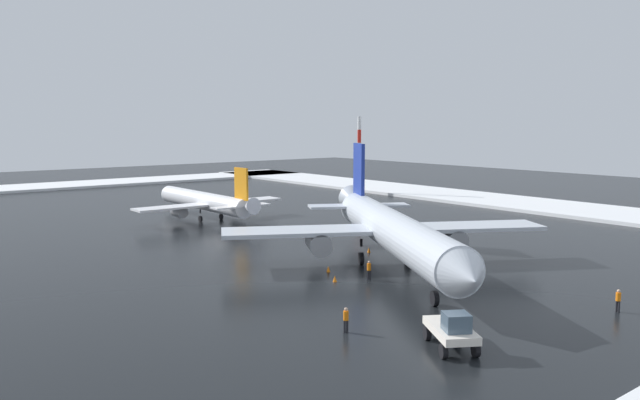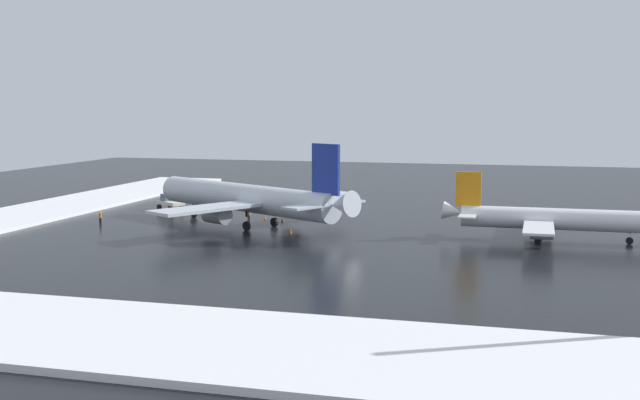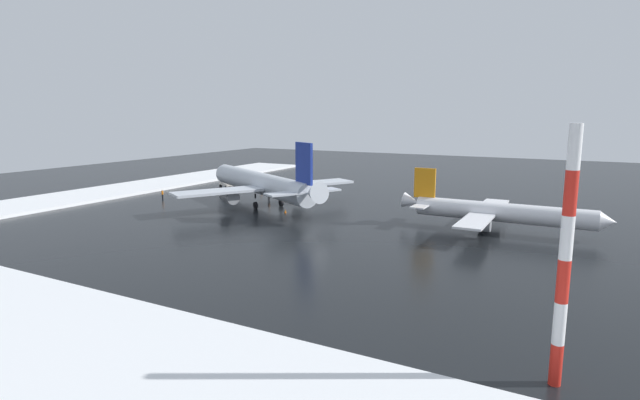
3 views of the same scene
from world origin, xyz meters
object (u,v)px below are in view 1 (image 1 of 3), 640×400
Objects in this scene: airplane_distant_tail at (391,230)px; antenna_mast at (359,156)px; ground_crew_by_nose_gear at (369,269)px; ground_crew_beside_wing at (346,318)px; pushback_tug at (452,329)px; traffic_cone_near_nose at (328,269)px; ground_crew_near_tug at (618,299)px; traffic_cone_mid_line at (369,250)px; traffic_cone_wingtip_side at (335,279)px; airplane_parked_starboard at (205,201)px.

antenna_mast is at bearing 170.17° from airplane_distant_tail.
ground_crew_by_nose_gear is 0.11× the size of antenna_mast.
pushback_tug is at bearing 39.29° from ground_crew_beside_wing.
ground_crew_by_nose_gear is (9.34, -10.81, 0.00)m from ground_crew_beside_wing.
traffic_cone_near_nose is at bearing 135.32° from antenna_mast.
traffic_cone_near_nose is (20.26, -6.80, -1.01)m from pushback_tug.
pushback_tug is 9.23× the size of traffic_cone_near_nose.
airplane_distant_tail is at bearing -28.70° from ground_crew_by_nose_gear.
ground_crew_near_tug is (-20.12, -3.31, -2.82)m from airplane_distant_tail.
traffic_cone_near_nose is at bearing 52.31° from ground_crew_by_nose_gear.
pushback_tug is 9.23× the size of traffic_cone_mid_line.
traffic_cone_near_nose is (2.78, 5.44, -3.51)m from airplane_distant_tail.
traffic_cone_near_nose is at bearing -87.62° from airplane_distant_tail.
traffic_cone_near_nose and traffic_cone_wingtip_side have the same top height.
ground_crew_beside_wing is (-49.62, 16.22, -1.68)m from airplane_parked_starboard.
pushback_tug is 7.10m from ground_crew_beside_wing.
airplane_parked_starboard is 15.73× the size of ground_crew_by_nose_gear.
airplane_parked_starboard is 15.73× the size of ground_crew_near_tug.
antenna_mast is at bearing -43.90° from traffic_cone_wingtip_side.
traffic_cone_mid_line is at bearing -56.18° from traffic_cone_wingtip_side.
ground_crew_beside_wing is 13.36m from traffic_cone_wingtip_side.
airplane_parked_starboard is at bearing -151.93° from airplane_distant_tail.
traffic_cone_mid_line and traffic_cone_wingtip_side have the same top height.
traffic_cone_mid_line is (17.96, -18.85, -0.70)m from ground_crew_beside_wing.
ground_crew_near_tug is 27.02m from traffic_cone_mid_line.
ground_crew_near_tug is at bearing 77.92° from ground_crew_beside_wing.
traffic_cone_mid_line is at bearing -65.48° from traffic_cone_near_nose.
pushback_tug reaches higher than traffic_cone_near_nose.
pushback_tug is 83.65m from antenna_mast.
airplane_distant_tail is 20.54× the size of ground_crew_beside_wing.
antenna_mast reaches higher than airplane_distant_tail.
airplane_parked_starboard is 39.86m from antenna_mast.
antenna_mast is (9.52, -38.40, 4.88)m from airplane_parked_starboard.
airplane_distant_tail reaches higher than ground_crew_beside_wing.
ground_crew_near_tug is at bearing -151.77° from traffic_cone_wingtip_side.
airplane_distant_tail is at bearing 111.99° from ground_crew_near_tug.
traffic_cone_wingtip_side is (-38.93, 8.24, -2.37)m from airplane_parked_starboard.
ground_crew_by_nose_gear reaches higher than traffic_cone_mid_line.
ground_crew_near_tug is 1.00× the size of ground_crew_beside_wing.
ground_crew_beside_wing and ground_crew_by_nose_gear have the same top height.
ground_crew_near_tug and ground_crew_beside_wing have the same top height.
antenna_mast is (48.07, -39.35, 3.74)m from airplane_distant_tail.
ground_crew_by_nose_gear is at bearing 144.74° from ground_crew_beside_wing.
ground_crew_beside_wing is 3.11× the size of traffic_cone_near_nose.
airplane_distant_tail is at bearing 178.38° from airplane_parked_starboard.
airplane_distant_tail is 63.87× the size of traffic_cone_wingtip_side.
pushback_tug is (-56.03, 13.18, -1.36)m from airplane_parked_starboard.
ground_crew_near_tug is at bearing 111.37° from pushback_tug.
pushback_tug reaches higher than traffic_cone_wingtip_side.
airplane_parked_starboard reaches higher than traffic_cone_wingtip_side.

